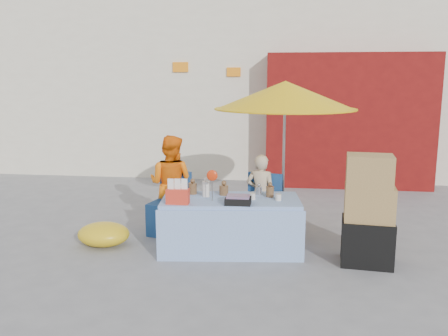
# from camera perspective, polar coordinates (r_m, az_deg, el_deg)

# --- Properties ---
(ground) EXTENTS (80.00, 80.00, 0.00)m
(ground) POSITION_cam_1_polar(r_m,az_deg,el_deg) (5.76, -2.72, -10.90)
(ground) COLOR slate
(ground) RESTS_ON ground
(backdrop) EXTENTS (14.00, 8.00, 7.80)m
(backdrop) POSITION_cam_1_polar(r_m,az_deg,el_deg) (12.83, 5.51, 15.07)
(backdrop) COLOR silver
(backdrop) RESTS_ON ground
(market_table) EXTENTS (1.81, 0.99, 1.05)m
(market_table) POSITION_cam_1_polar(r_m,az_deg,el_deg) (5.94, 0.74, -6.72)
(market_table) COLOR #97BDF2
(market_table) RESTS_ON ground
(chair_left) EXTENTS (0.58, 0.57, 0.85)m
(chair_left) POSITION_cam_1_polar(r_m,az_deg,el_deg) (6.62, -6.56, -5.72)
(chair_left) COLOR navy
(chair_left) RESTS_ON ground
(chair_right) EXTENTS (0.58, 0.57, 0.85)m
(chair_right) POSITION_cam_1_polar(r_m,az_deg,el_deg) (6.44, 4.37, -6.14)
(chair_right) COLOR navy
(chair_right) RESTS_ON ground
(vendor_orange) EXTENTS (0.76, 0.66, 1.36)m
(vendor_orange) POSITION_cam_1_polar(r_m,az_deg,el_deg) (6.64, -6.39, -1.89)
(vendor_orange) COLOR orange
(vendor_orange) RESTS_ON ground
(vendor_beige) EXTENTS (0.46, 0.36, 1.12)m
(vendor_beige) POSITION_cam_1_polar(r_m,az_deg,el_deg) (6.49, 4.44, -3.23)
(vendor_beige) COLOR #C5AD8B
(vendor_beige) RESTS_ON ground
(umbrella) EXTENTS (1.90, 1.90, 2.09)m
(umbrella) POSITION_cam_1_polar(r_m,az_deg,el_deg) (6.45, 7.37, 8.60)
(umbrella) COLOR gray
(umbrella) RESTS_ON ground
(box_stack) EXTENTS (0.62, 0.53, 1.28)m
(box_stack) POSITION_cam_1_polar(r_m,az_deg,el_deg) (5.69, 16.97, -5.35)
(box_stack) COLOR black
(box_stack) RESTS_ON ground
(tarp_bundle) EXTENTS (0.79, 0.70, 0.30)m
(tarp_bundle) POSITION_cam_1_polar(r_m,az_deg,el_deg) (6.34, -14.28, -7.73)
(tarp_bundle) COLOR gold
(tarp_bundle) RESTS_ON ground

